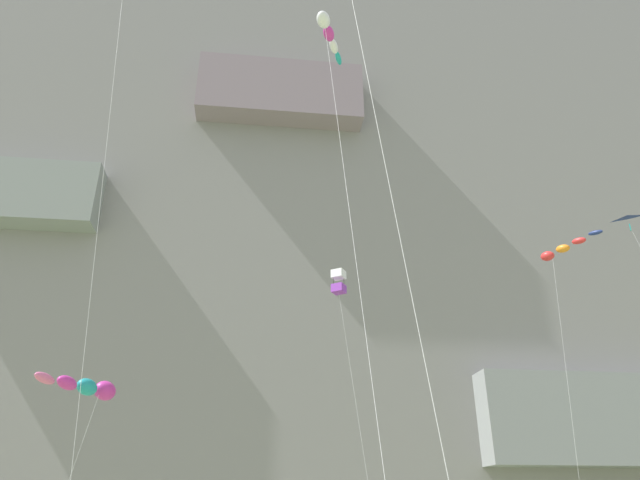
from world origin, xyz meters
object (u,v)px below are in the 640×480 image
Objects in this scene: kite_box_upper_mid at (339,282)px; kite_windsock_mid_left at (89,387)px; kite_delta_mid_center at (632,228)px; kite_windsock_low_right at (562,250)px; kite_windsock_far_left at (328,33)px.

kite_windsock_mid_left is (-12.88, -3.82, -7.51)m from kite_box_upper_mid.
kite_windsock_low_right is at bearing 178.45° from kite_delta_mid_center.
kite_windsock_far_left is (-2.58, -15.29, 5.05)m from kite_box_upper_mid.
kite_windsock_low_right reaches higher than kite_box_upper_mid.
kite_delta_mid_center reaches higher than kite_windsock_low_right.
kite_box_upper_mid is 16.30m from kite_windsock_far_left.
kite_delta_mid_center reaches higher than kite_box_upper_mid.
kite_delta_mid_center is at bearing -5.49° from kite_box_upper_mid.
kite_delta_mid_center is 2.40× the size of kite_windsock_mid_left.
kite_windsock_mid_left is at bearing -175.57° from kite_windsock_low_right.
kite_box_upper_mid is at bearing 174.51° from kite_delta_mid_center.
kite_box_upper_mid is 0.81× the size of kite_delta_mid_center.
kite_delta_mid_center is at bearing 3.47° from kite_windsock_mid_left.
kite_windsock_far_left reaches higher than kite_windsock_mid_left.
kite_windsock_low_right is (27.08, 2.10, 9.71)m from kite_windsock_mid_left.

